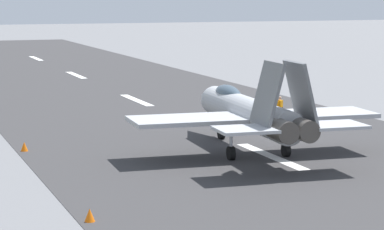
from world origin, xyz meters
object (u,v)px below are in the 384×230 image
Objects in this scene: fighter_jet at (248,112)px; crew_person at (280,108)px; marker_cone_mid at (24,147)px; marker_cone_near at (90,215)px.

fighter_jet reaches higher than crew_person.
crew_person is at bearing -72.51° from marker_cone_mid.
marker_cone_near is 16.00m from marker_cone_mid.
crew_person is 29.08m from marker_cone_near.
marker_cone_near is (-11.18, 11.76, -2.08)m from fighter_jet.
marker_cone_mid is at bearing 67.71° from fighter_jet.
marker_cone_mid is (-5.99, 19.02, -0.56)m from crew_person.
crew_person is 3.04× the size of marker_cone_mid.
marker_cone_mid is (4.82, 11.76, -2.08)m from fighter_jet.
fighter_jet reaches higher than marker_cone_mid.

